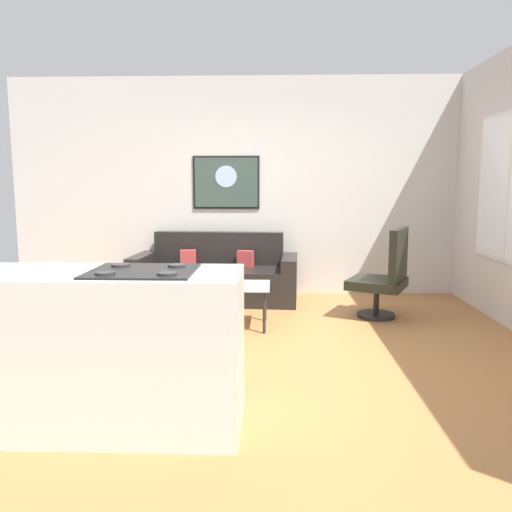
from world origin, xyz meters
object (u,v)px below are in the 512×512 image
object	(u,v)px
armchair	(385,276)
wall_painting	(226,182)
coffee_table	(219,288)
couch	(216,278)

from	to	relation	value
armchair	wall_painting	xyz separation A→B (m)	(-1.81, 1.26, 1.00)
armchair	wall_painting	world-z (taller)	wall_painting
coffee_table	wall_painting	size ratio (longest dim) A/B	1.18
couch	armchair	bearing A→B (deg)	-22.72
coffee_table	armchair	size ratio (longest dim) A/B	1.05
couch	coffee_table	bearing A→B (deg)	-81.65
couch	wall_painting	world-z (taller)	wall_painting
armchair	wall_painting	size ratio (longest dim) A/B	1.12
armchair	wall_painting	bearing A→B (deg)	145.27
couch	armchair	xyz separation A→B (m)	(1.92, -0.80, 0.18)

